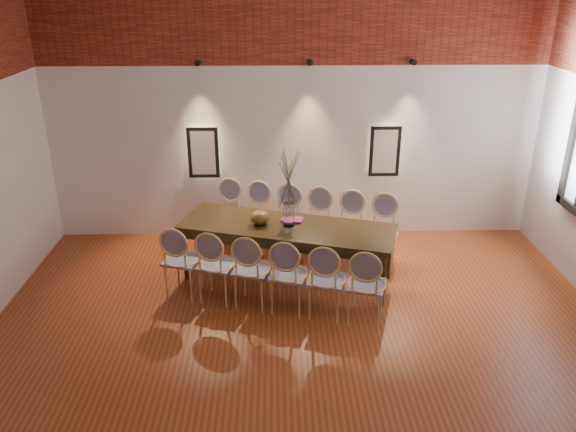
{
  "coord_description": "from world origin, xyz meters",
  "views": [
    {
      "loc": [
        -0.28,
        -4.31,
        3.61
      ],
      "look_at": [
        -0.13,
        1.68,
        1.05
      ],
      "focal_mm": 35.0,
      "sensor_mm": 36.0,
      "label": 1
    }
  ],
  "objects_px": {
    "chair_near_d": "(289,274)",
    "chair_far_e": "(349,229)",
    "chair_far_b": "(255,219)",
    "chair_far_c": "(286,222)",
    "chair_near_a": "(183,260)",
    "chair_near_b": "(217,264)",
    "bowl": "(260,217)",
    "vase": "(289,215)",
    "dining_table": "(287,252)",
    "book": "(292,220)",
    "chair_far_d": "(317,226)",
    "chair_near_c": "(253,269)",
    "chair_near_f": "(367,285)",
    "chair_far_a": "(226,215)",
    "chair_far_f": "(382,233)",
    "chair_near_e": "(327,279)"
  },
  "relations": [
    {
      "from": "chair_near_d",
      "to": "chair_far_e",
      "type": "bearing_deg",
      "value": 72.59
    },
    {
      "from": "chair_far_b",
      "to": "chair_far_c",
      "type": "xyz_separation_m",
      "value": [
        0.43,
        -0.13,
        0.0
      ]
    },
    {
      "from": "chair_near_a",
      "to": "chair_near_b",
      "type": "relative_size",
      "value": 1.0
    },
    {
      "from": "chair_near_a",
      "to": "bowl",
      "type": "height_order",
      "value": "chair_near_a"
    },
    {
      "from": "chair_far_e",
      "to": "vase",
      "type": "distance_m",
      "value": 1.05
    },
    {
      "from": "dining_table",
      "to": "book",
      "type": "bearing_deg",
      "value": 83.08
    },
    {
      "from": "dining_table",
      "to": "chair_far_d",
      "type": "relative_size",
      "value": 2.84
    },
    {
      "from": "chair_near_c",
      "to": "chair_far_e",
      "type": "xyz_separation_m",
      "value": [
        1.26,
        1.1,
        0.0
      ]
    },
    {
      "from": "chair_near_d",
      "to": "chair_near_f",
      "type": "distance_m",
      "value": 0.89
    },
    {
      "from": "chair_far_a",
      "to": "chair_far_b",
      "type": "bearing_deg",
      "value": -180.0
    },
    {
      "from": "chair_far_a",
      "to": "chair_far_d",
      "type": "relative_size",
      "value": 1.0
    },
    {
      "from": "dining_table",
      "to": "chair_far_f",
      "type": "distance_m",
      "value": 1.32
    },
    {
      "from": "dining_table",
      "to": "book",
      "type": "relative_size",
      "value": 10.26
    },
    {
      "from": "chair_far_c",
      "to": "chair_far_a",
      "type": "bearing_deg",
      "value": -0.0
    },
    {
      "from": "chair_near_b",
      "to": "chair_far_d",
      "type": "height_order",
      "value": "same"
    },
    {
      "from": "chair_near_a",
      "to": "chair_near_d",
      "type": "bearing_deg",
      "value": -0.0
    },
    {
      "from": "chair_near_f",
      "to": "chair_far_e",
      "type": "xyz_separation_m",
      "value": [
        -0.01,
        1.49,
        0.0
      ]
    },
    {
      "from": "chair_near_e",
      "to": "chair_far_a",
      "type": "distance_m",
      "value": 2.27
    },
    {
      "from": "chair_far_a",
      "to": "chair_far_f",
      "type": "height_order",
      "value": "same"
    },
    {
      "from": "chair_near_b",
      "to": "chair_near_d",
      "type": "distance_m",
      "value": 0.89
    },
    {
      "from": "chair_far_c",
      "to": "chair_far_b",
      "type": "bearing_deg",
      "value": -0.0
    },
    {
      "from": "chair_near_a",
      "to": "chair_near_d",
      "type": "distance_m",
      "value": 1.33
    },
    {
      "from": "chair_far_b",
      "to": "chair_far_f",
      "type": "relative_size",
      "value": 1.0
    },
    {
      "from": "chair_near_d",
      "to": "bowl",
      "type": "distance_m",
      "value": 0.94
    },
    {
      "from": "chair_far_d",
      "to": "chair_far_e",
      "type": "height_order",
      "value": "same"
    },
    {
      "from": "chair_near_a",
      "to": "chair_far_d",
      "type": "distance_m",
      "value": 1.95
    },
    {
      "from": "chair_far_c",
      "to": "chair_far_f",
      "type": "distance_m",
      "value": 1.33
    },
    {
      "from": "chair_far_b",
      "to": "chair_far_e",
      "type": "distance_m",
      "value": 1.33
    },
    {
      "from": "chair_near_b",
      "to": "chair_far_a",
      "type": "xyz_separation_m",
      "value": [
        -0.01,
        1.49,
        0.0
      ]
    },
    {
      "from": "chair_near_f",
      "to": "chair_far_b",
      "type": "bearing_deg",
      "value": 141.44
    },
    {
      "from": "dining_table",
      "to": "book",
      "type": "xyz_separation_m",
      "value": [
        0.06,
        0.15,
        0.39
      ]
    },
    {
      "from": "chair_near_d",
      "to": "chair_near_e",
      "type": "distance_m",
      "value": 0.44
    },
    {
      "from": "chair_far_f",
      "to": "chair_far_d",
      "type": "bearing_deg",
      "value": -0.0
    },
    {
      "from": "chair_far_b",
      "to": "book",
      "type": "height_order",
      "value": "chair_far_b"
    },
    {
      "from": "dining_table",
      "to": "chair_far_d",
      "type": "bearing_deg",
      "value": 72.59
    },
    {
      "from": "vase",
      "to": "book",
      "type": "bearing_deg",
      "value": 74.0
    },
    {
      "from": "chair_near_d",
      "to": "chair_far_a",
      "type": "xyz_separation_m",
      "value": [
        -0.86,
        1.75,
        0.0
      ]
    },
    {
      "from": "chair_near_c",
      "to": "book",
      "type": "distance_m",
      "value": 0.95
    },
    {
      "from": "chair_near_a",
      "to": "book",
      "type": "height_order",
      "value": "chair_near_a"
    },
    {
      "from": "chair_near_a",
      "to": "chair_far_d",
      "type": "height_order",
      "value": "same"
    },
    {
      "from": "chair_far_c",
      "to": "chair_far_d",
      "type": "height_order",
      "value": "same"
    },
    {
      "from": "chair_far_e",
      "to": "bowl",
      "type": "height_order",
      "value": "chair_far_e"
    },
    {
      "from": "chair_far_a",
      "to": "vase",
      "type": "bearing_deg",
      "value": 147.98
    },
    {
      "from": "chair_near_b",
      "to": "chair_near_c",
      "type": "relative_size",
      "value": 1.0
    },
    {
      "from": "dining_table",
      "to": "chair_far_c",
      "type": "xyz_separation_m",
      "value": [
        -0.01,
        0.74,
        0.09
      ]
    },
    {
      "from": "bowl",
      "to": "vase",
      "type": "bearing_deg",
      "value": -9.16
    },
    {
      "from": "dining_table",
      "to": "bowl",
      "type": "xyz_separation_m",
      "value": [
        -0.34,
        0.05,
        0.46
      ]
    },
    {
      "from": "dining_table",
      "to": "bowl",
      "type": "relative_size",
      "value": 11.11
    },
    {
      "from": "chair_near_b",
      "to": "chair_near_e",
      "type": "height_order",
      "value": "same"
    },
    {
      "from": "dining_table",
      "to": "chair_far_c",
      "type": "height_order",
      "value": "chair_far_c"
    }
  ]
}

